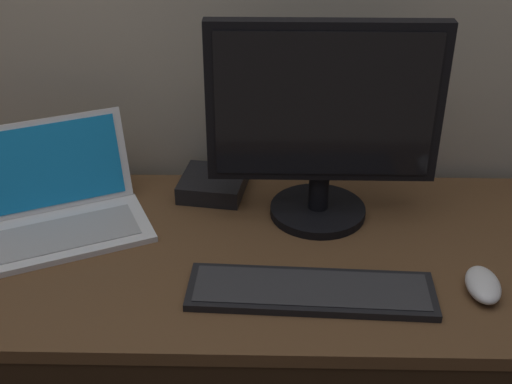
{
  "coord_description": "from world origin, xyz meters",
  "views": [
    {
      "loc": [
        0.12,
        -1.17,
        1.53
      ],
      "look_at": [
        0.09,
        0.0,
        0.85
      ],
      "focal_mm": 46.48,
      "sensor_mm": 36.0,
      "label": 1
    }
  ],
  "objects_px": {
    "laptop_white": "(61,205)",
    "computer_mouse": "(483,285)",
    "wired_keyboard": "(311,291)",
    "external_drive_box": "(213,184)",
    "external_monitor": "(323,121)"
  },
  "relations": [
    {
      "from": "computer_mouse",
      "to": "external_drive_box",
      "type": "bearing_deg",
      "value": 149.48
    },
    {
      "from": "external_monitor",
      "to": "computer_mouse",
      "type": "height_order",
      "value": "external_monitor"
    },
    {
      "from": "external_drive_box",
      "to": "external_monitor",
      "type": "bearing_deg",
      "value": -24.36
    },
    {
      "from": "external_monitor",
      "to": "computer_mouse",
      "type": "distance_m",
      "value": 0.46
    },
    {
      "from": "wired_keyboard",
      "to": "external_monitor",
      "type": "bearing_deg",
      "value": 83.78
    },
    {
      "from": "wired_keyboard",
      "to": "computer_mouse",
      "type": "height_order",
      "value": "computer_mouse"
    },
    {
      "from": "laptop_white",
      "to": "computer_mouse",
      "type": "height_order",
      "value": "laptop_white"
    },
    {
      "from": "wired_keyboard",
      "to": "computer_mouse",
      "type": "distance_m",
      "value": 0.34
    },
    {
      "from": "external_drive_box",
      "to": "computer_mouse",
      "type": "bearing_deg",
      "value": -34.37
    },
    {
      "from": "external_monitor",
      "to": "wired_keyboard",
      "type": "height_order",
      "value": "external_monitor"
    },
    {
      "from": "laptop_white",
      "to": "external_drive_box",
      "type": "xyz_separation_m",
      "value": [
        0.33,
        0.16,
        -0.03
      ]
    },
    {
      "from": "external_monitor",
      "to": "computer_mouse",
      "type": "bearing_deg",
      "value": -41.17
    },
    {
      "from": "computer_mouse",
      "to": "external_drive_box",
      "type": "relative_size",
      "value": 0.74
    },
    {
      "from": "external_monitor",
      "to": "external_drive_box",
      "type": "xyz_separation_m",
      "value": [
        -0.25,
        0.11,
        -0.22
      ]
    },
    {
      "from": "laptop_white",
      "to": "wired_keyboard",
      "type": "xyz_separation_m",
      "value": [
        0.55,
        -0.24,
        -0.04
      ]
    }
  ]
}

